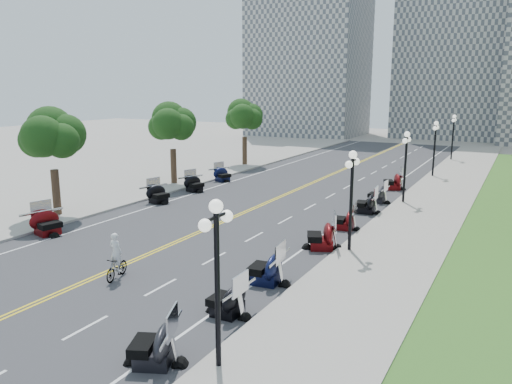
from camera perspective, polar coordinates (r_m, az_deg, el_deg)
The scene contains 48 objects.
ground at distance 26.05m, azimuth -10.73°, elevation -6.36°, with size 160.00×160.00×0.00m, color gray.
road at distance 34.05m, azimuth -0.08°, elevation -1.80°, with size 16.00×90.00×0.01m, color #333335.
centerline_yellow_a at distance 34.10m, azimuth -0.25°, elevation -1.77°, with size 0.12×90.00×0.00m, color yellow.
centerline_yellow_b at distance 33.99m, azimuth 0.10°, elevation -1.81°, with size 0.12×90.00×0.00m, color yellow.
edge_line_north at distance 31.58m, azimuth 10.19°, elevation -3.07°, with size 0.12×90.00×0.00m, color white.
edge_line_south at distance 37.46m, azimuth -8.70°, elevation -0.66°, with size 0.12×90.00×0.00m, color white.
lane_dash_4 at distance 18.62m, azimuth -18.87°, elevation -14.43°, with size 0.12×2.00×0.00m, color white.
lane_dash_5 at distance 21.24m, azimuth -10.83°, elevation -10.63°, with size 0.12×2.00×0.00m, color white.
lane_dash_6 at distance 24.23m, azimuth -4.80°, elevation -7.57°, with size 0.12×2.00×0.00m, color white.
lane_dash_7 at distance 27.49m, azimuth -0.21°, elevation -5.15°, with size 0.12×2.00×0.00m, color white.
lane_dash_8 at distance 30.92m, azimuth 3.36°, elevation -3.23°, with size 0.12×2.00×0.00m, color white.
lane_dash_9 at distance 34.47m, azimuth 6.20°, elevation -1.69°, with size 0.12×2.00×0.00m, color white.
lane_dash_10 at distance 38.11m, azimuth 8.50°, elevation -0.44°, with size 0.12×2.00×0.00m, color white.
lane_dash_11 at distance 41.82m, azimuth 10.39°, elevation 0.59°, with size 0.12×2.00×0.00m, color white.
lane_dash_12 at distance 45.58m, azimuth 11.97°, elevation 1.46°, with size 0.12×2.00×0.00m, color white.
lane_dash_13 at distance 49.37m, azimuth 13.32°, elevation 2.19°, with size 0.12×2.00×0.00m, color white.
lane_dash_14 at distance 53.20m, azimuth 14.47°, elevation 2.81°, with size 0.12×2.00×0.00m, color white.
lane_dash_15 at distance 57.05m, azimuth 15.46°, elevation 3.35°, with size 0.12×2.00×0.00m, color white.
lane_dash_16 at distance 60.91m, azimuth 16.34°, elevation 3.82°, with size 0.12×2.00×0.00m, color white.
lane_dash_17 at distance 64.80m, azimuth 17.10°, elevation 4.23°, with size 0.12×2.00×0.00m, color white.
lane_dash_18 at distance 68.70m, azimuth 17.79°, elevation 4.60°, with size 0.12×2.00×0.00m, color white.
lane_dash_19 at distance 72.61m, azimuth 18.40°, elevation 4.93°, with size 0.12×2.00×0.00m, color white.
sidewalk_north at distance 30.59m, azimuth 17.50°, elevation -3.82°, with size 5.00×90.00×0.15m, color #9E9991.
sidewalk_south at distance 40.01m, azimuth -13.40°, elevation 0.05°, with size 5.00×90.00×0.15m, color #9E9991.
distant_block_a at distance 87.96m, azimuth 6.07°, elevation 15.05°, with size 18.00×14.00×26.00m, color gray.
distant_block_b at distance 88.12m, azimuth 21.55°, elevation 15.62°, with size 16.00×12.00×30.00m, color gray.
street_lamp_1 at distance 14.29m, azimuth -4.44°, elevation -10.65°, with size 0.50×1.20×4.90m, color black, non-canonical shape.
street_lamp_2 at distance 24.76m, azimuth 10.81°, elevation -1.08°, with size 0.50×1.20×4.90m, color black, non-canonical shape.
street_lamp_3 at distance 36.20m, azimuth 16.68°, elevation 2.71°, with size 0.50×1.20×4.90m, color black, non-canonical shape.
street_lamp_4 at distance 47.91m, azimuth 19.71°, elevation 4.65°, with size 0.50×1.20×4.90m, color black, non-canonical shape.
street_lamp_5 at distance 59.73m, azimuth 21.56°, elevation 5.82°, with size 0.50×1.20×4.90m, color black, non-canonical shape.
tree_2 at distance 33.49m, azimuth -22.30°, elevation 5.33°, with size 4.80×4.80×9.20m, color #235619, non-canonical shape.
tree_3 at distance 42.08m, azimuth -9.54°, elevation 7.21°, with size 4.80×4.80×9.20m, color #235619, non-canonical shape.
tree_4 at distance 52.03m, azimuth -1.32°, elevation 8.24°, with size 4.80×4.80×9.20m, color #235619, non-canonical shape.
motorcycle_n_3 at distance 15.63m, azimuth -11.64°, elevation -16.43°, with size 2.06×2.06×1.44m, color black, non-canonical shape.
motorcycle_n_4 at distance 18.32m, azimuth -3.32°, elevation -11.93°, with size 1.93×1.93×1.35m, color black, non-canonical shape.
motorcycle_n_5 at distance 21.03m, azimuth 1.20°, elevation -8.48°, with size 2.14×2.14×1.49m, color black, non-canonical shape.
motorcycle_n_6 at distance 25.55m, azimuth 7.51°, elevation -4.79°, with size 2.22×2.22×1.55m, color #590A0C, non-canonical shape.
motorcycle_n_7 at distance 29.26m, azimuth 10.13°, elevation -2.97°, with size 1.87×1.87×1.31m, color #590A0C, non-canonical shape.
motorcycle_n_8 at distance 33.26m, azimuth 12.51°, elevation -1.14°, with size 2.07×2.07×1.45m, color black, non-canonical shape.
motorcycle_n_9 at distance 36.48m, azimuth 13.74°, elevation -0.16°, with size 1.89×1.89×1.32m, color black, non-canonical shape.
motorcycle_n_10 at distance 41.43m, azimuth 15.39°, elevation 1.28°, with size 2.12×2.12×1.48m, color #590A0C, non-canonical shape.
motorcycle_s_5 at distance 30.06m, azimuth -22.77°, elevation -3.14°, with size 2.15×2.15×1.51m, color #590A0C, non-canonical shape.
motorcycle_s_7 at distance 35.97m, azimuth -11.11°, elevation -0.13°, with size 2.03×2.03×1.42m, color black, non-canonical shape.
motorcycle_s_8 at distance 39.47m, azimuth -7.06°, elevation 1.04°, with size 1.98×1.98×1.38m, color black, non-canonical shape.
motorcycle_s_9 at distance 43.58m, azimuth -3.84°, elevation 2.10°, with size 1.91×1.91×1.34m, color black, non-canonical shape.
bicycle at distance 22.39m, azimuth -15.63°, elevation -8.33°, with size 0.47×1.66×1.00m, color #A51414.
cyclist_rider at distance 21.97m, azimuth -15.83°, elevation -5.02°, with size 0.62×0.41×1.70m, color silver.
Camera 1 is at (15.84, -19.04, 8.07)m, focal length 35.00 mm.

